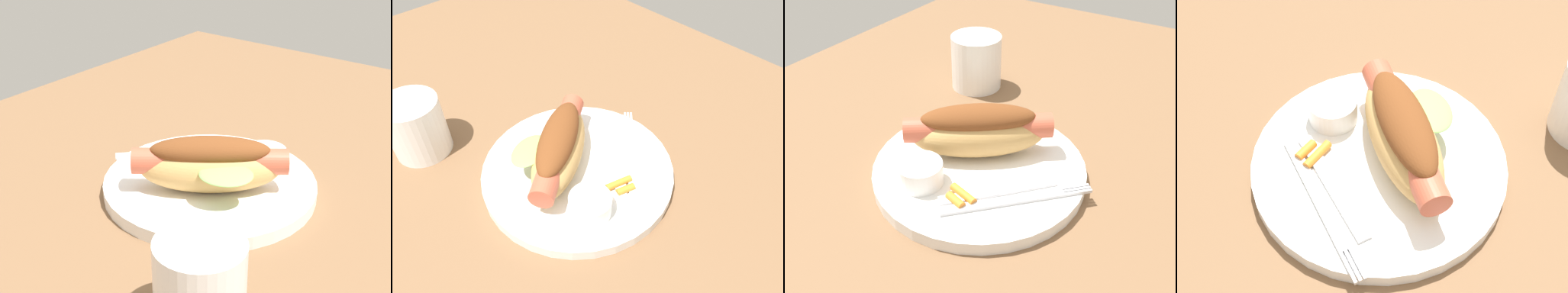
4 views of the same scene
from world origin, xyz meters
TOP-DOWN VIEW (x-y plane):
  - ground_plane at (0.00, 0.00)cm, footprint 120.00×90.00cm
  - plate at (2.50, 0.05)cm, footprint 25.47×25.47cm
  - hot_dog at (0.53, -1.43)cm, footprint 14.36×16.57cm
  - sauce_ramekin at (8.88, -3.78)cm, footprint 5.15×5.15cm
  - fork at (6.02, 6.69)cm, footprint 12.93×12.83cm
  - knife at (5.65, 4.53)cm, footprint 10.82×10.10cm
  - carrot_garnish at (8.95, 1.63)cm, footprint 3.04×3.65cm

SIDE VIEW (x-z plane):
  - ground_plane at x=0.00cm, z-range -1.80..0.00cm
  - plate at x=2.50cm, z-range 0.00..1.60cm
  - knife at x=5.65cm, z-range 1.60..1.96cm
  - fork at x=6.02cm, z-range 1.60..2.00cm
  - carrot_garnish at x=8.95cm, z-range 1.59..2.53cm
  - sauce_ramekin at x=8.88cm, z-range 1.60..4.28cm
  - hot_dog at x=0.53cm, z-range 1.71..8.30cm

